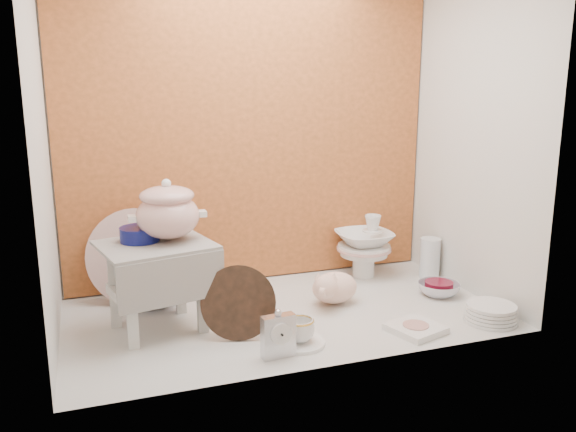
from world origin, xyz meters
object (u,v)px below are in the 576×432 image
blue_white_vase (154,278)px  gold_rim_teacup (300,330)px  step_stool (157,287)px  porcelain_tower (364,246)px  plush_pig (335,287)px  crystal_bowl (439,289)px  dinner_plate_stack (491,313)px  mantel_clock (278,334)px  floral_platter (135,257)px  soup_tureen (167,210)px

blue_white_vase → gold_rim_teacup: bearing=-51.8°
step_stool → porcelain_tower: size_ratio=1.30×
porcelain_tower → gold_rim_teacup: bearing=-132.2°
step_stool → plush_pig: step_stool is taller
gold_rim_teacup → crystal_bowl: gold_rim_teacup is taller
blue_white_vase → dinner_plate_stack: (1.28, -0.64, -0.09)m
plush_pig → crystal_bowl: (0.50, -0.06, -0.05)m
mantel_clock → crystal_bowl: size_ratio=0.93×
porcelain_tower → floral_platter: bearing=179.5°
blue_white_vase → crystal_bowl: bearing=-14.0°
porcelain_tower → soup_tureen: bearing=-163.7°
gold_rim_teacup → blue_white_vase: bearing=128.2°
blue_white_vase → porcelain_tower: (1.04, 0.05, 0.04)m
floral_platter → mantel_clock: floral_platter is taller
soup_tureen → crystal_bowl: soup_tureen is taller
mantel_clock → dinner_plate_stack: mantel_clock is taller
porcelain_tower → dinner_plate_stack: bearing=-71.4°
step_stool → blue_white_vase: 0.27m
step_stool → mantel_clock: 0.55m
soup_tureen → blue_white_vase: 0.43m
floral_platter → dinner_plate_stack: bearing=-27.7°
plush_pig → crystal_bowl: size_ratio=1.38×
floral_platter → blue_white_vase: size_ratio=1.74×
soup_tureen → plush_pig: 0.81m
blue_white_vase → mantel_clock: 0.75m
soup_tureen → dinner_plate_stack: 1.37m
plush_pig → porcelain_tower: size_ratio=0.83×
soup_tureen → dinner_plate_stack: bearing=-18.1°
mantel_clock → crystal_bowl: 0.96m
mantel_clock → dinner_plate_stack: 0.93m
plush_pig → step_stool: bearing=160.1°
gold_rim_teacup → crystal_bowl: size_ratio=0.59×
step_stool → crystal_bowl: size_ratio=2.15×
floral_platter → gold_rim_teacup: bearing=-50.7°
step_stool → soup_tureen: bearing=13.5°
soup_tureen → porcelain_tower: soup_tureen is taller
crystal_bowl → step_stool: bearing=178.0°
floral_platter → plush_pig: floral_platter is taller
gold_rim_teacup → floral_platter: bearing=129.3°
mantel_clock → step_stool: bearing=127.8°
floral_platter → crystal_bowl: 1.38m
dinner_plate_stack → floral_platter: bearing=152.3°
mantel_clock → porcelain_tower: bearing=40.1°
plush_pig → gold_rim_teacup: 0.44m
blue_white_vase → dinner_plate_stack: 1.43m
plush_pig → dinner_plate_stack: size_ratio=1.22×
blue_white_vase → porcelain_tower: bearing=2.9°
blue_white_vase → plush_pig: bearing=-18.5°
soup_tureen → porcelain_tower: 1.09m
mantel_clock → plush_pig: size_ratio=0.68×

